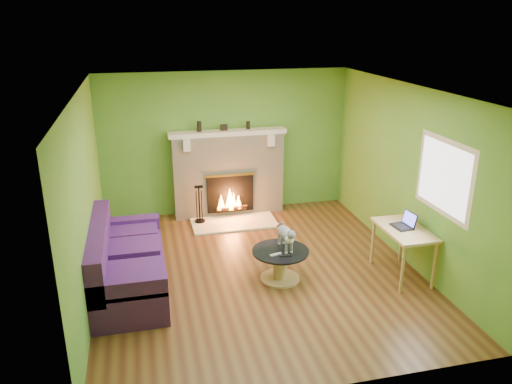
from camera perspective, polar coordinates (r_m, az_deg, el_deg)
floor at (r=7.33m, az=0.21°, el=-9.00°), size 5.00×5.00×0.00m
ceiling at (r=6.50m, az=0.24°, el=11.55°), size 5.00×5.00×0.00m
wall_back at (r=9.16m, az=-3.46°, el=5.59°), size 5.00×0.00×5.00m
wall_front at (r=4.61m, az=7.61°, el=-9.21°), size 5.00×0.00×5.00m
wall_left at (r=6.68m, az=-18.90°, el=-0.83°), size 0.00×5.00×5.00m
wall_right at (r=7.63m, az=16.89°, el=1.89°), size 0.00×5.00×5.00m
window_frame at (r=6.83m, az=20.71°, el=1.61°), size 0.00×1.20×1.20m
window_pane at (r=6.82m, az=20.65°, el=1.61°), size 0.00×1.06×1.06m
fireplace at (r=9.13m, az=-3.19°, el=2.11°), size 2.10×0.46×1.58m
hearth at (r=8.91m, az=-2.51°, el=-3.51°), size 1.50×0.75×0.03m
mantel at (r=8.91m, az=-3.26°, el=6.78°), size 2.10×0.28×0.08m
sofa at (r=6.97m, az=-14.85°, el=-8.00°), size 0.94×2.08×0.93m
coffee_table at (r=7.01m, az=2.79°, el=-8.08°), size 0.79×0.79×0.45m
desk at (r=7.24m, az=16.56°, el=-4.66°), size 0.57×0.98×0.72m
cat at (r=6.91m, az=3.36°, el=-5.03°), size 0.25×0.62×0.38m
remote_silver at (r=6.79m, az=2.28°, el=-7.15°), size 0.18×0.09×0.02m
remote_black at (r=6.77m, az=3.40°, el=-7.27°), size 0.16×0.06×0.02m
laptop at (r=7.20m, az=16.38°, el=-3.09°), size 0.28×0.32×0.22m
fire_tools at (r=8.84m, az=-6.50°, el=-1.34°), size 0.18×0.18×0.69m
mantel_vase_left at (r=8.84m, az=-6.52°, el=7.45°), size 0.08×0.08×0.18m
mantel_vase_right at (r=8.98m, az=-0.91°, el=7.64°), size 0.07×0.07×0.14m
mantel_box at (r=8.91m, az=-3.70°, el=7.37°), size 0.12×0.08×0.10m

